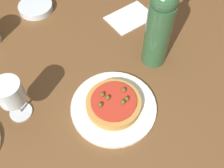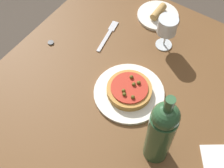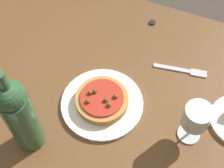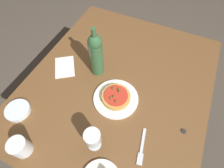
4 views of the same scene
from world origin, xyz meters
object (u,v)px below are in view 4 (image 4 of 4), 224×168
at_px(wine_glass, 93,138).
at_px(fork, 142,148).
at_px(bottle_cap, 184,131).
at_px(side_bowl, 18,110).
at_px(water_cup, 20,147).
at_px(pizza, 116,97).
at_px(wine_bottle, 96,54).
at_px(dining_table, 118,90).
at_px(dinner_plate, 116,98).

relative_size(wine_glass, fork, 0.81).
xyz_separation_m(wine_glass, bottle_cap, (0.25, -0.38, -0.10)).
height_order(side_bowl, fork, side_bowl).
height_order(side_bowl, bottle_cap, side_bowl).
bearing_deg(wine_glass, water_cup, 119.28).
height_order(pizza, wine_glass, wine_glass).
bearing_deg(wine_bottle, water_cup, 170.29).
height_order(pizza, side_bowl, pizza).
xyz_separation_m(dining_table, wine_bottle, (0.03, 0.15, 0.24)).
relative_size(wine_bottle, side_bowl, 2.49).
relative_size(pizza, water_cup, 1.65).
xyz_separation_m(dining_table, side_bowl, (-0.40, 0.42, 0.10)).
relative_size(dining_table, wine_bottle, 3.85).
bearing_deg(wine_bottle, bottle_cap, -105.93).
relative_size(dining_table, dinner_plate, 4.95).
relative_size(wine_glass, bottle_cap, 6.00).
height_order(wine_glass, fork, wine_glass).
relative_size(dinner_plate, side_bowl, 1.93).
height_order(wine_glass, side_bowl, wine_glass).
bearing_deg(pizza, bottle_cap, -93.91).
distance_m(pizza, bottle_cap, 0.39).
distance_m(dining_table, side_bowl, 0.59).
bearing_deg(water_cup, dining_table, -24.87).
xyz_separation_m(wine_glass, wine_bottle, (0.41, 0.20, 0.04)).
bearing_deg(fork, water_cup, -74.86).
xyz_separation_m(dinner_plate, fork, (-0.20, -0.22, -0.00)).
xyz_separation_m(wine_glass, side_bowl, (-0.02, 0.46, -0.09)).
height_order(fork, bottle_cap, bottle_cap).
height_order(dining_table, fork, fork).
xyz_separation_m(dinner_plate, water_cup, (-0.44, 0.29, 0.04)).
relative_size(dinner_plate, bottle_cap, 10.58).
bearing_deg(wine_glass, fork, -70.32).
distance_m(dinner_plate, pizza, 0.02).
bearing_deg(fork, wine_glass, -80.58).
distance_m(side_bowl, fork, 0.68).
bearing_deg(dinner_plate, fork, -131.15).
xyz_separation_m(wine_bottle, bottle_cap, (-0.16, -0.58, -0.15)).
bearing_deg(water_cup, pizza, -33.10).
bearing_deg(fork, dining_table, -150.07).
distance_m(dining_table, bottle_cap, 0.45).
distance_m(dining_table, fork, 0.41).
bearing_deg(dining_table, wine_bottle, 78.95).
height_order(dining_table, bottle_cap, bottle_cap).
xyz_separation_m(water_cup, fork, (0.24, -0.51, -0.05)).
xyz_separation_m(dining_table, wine_glass, (-0.38, -0.04, 0.19)).
bearing_deg(wine_bottle, side_bowl, 148.64).
relative_size(dining_table, water_cup, 12.90).
bearing_deg(wine_glass, side_bowl, 92.44).
bearing_deg(wine_glass, dining_table, 6.15).
bearing_deg(side_bowl, dining_table, -46.15).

